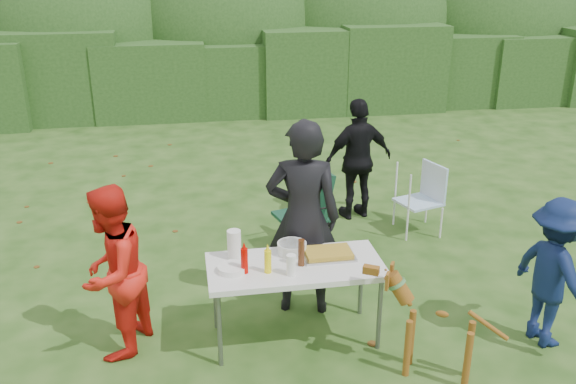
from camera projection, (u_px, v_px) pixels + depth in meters
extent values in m
plane|color=#1E4211|center=(312.00, 318.00, 5.74)|extent=(80.00, 80.00, 0.00)
cube|color=#23471C|center=(233.00, 74.00, 12.77)|extent=(22.00, 1.40, 1.70)
ellipsoid|color=#3D6628|center=(226.00, 29.00, 13.96)|extent=(20.00, 2.60, 3.20)
cube|color=silver|center=(295.00, 267.00, 5.20)|extent=(1.50, 0.70, 0.05)
cylinder|color=slate|center=(219.00, 330.00, 4.97)|extent=(0.04, 0.04, 0.69)
cylinder|color=slate|center=(379.00, 314.00, 5.18)|extent=(0.04, 0.04, 0.69)
cylinder|color=slate|center=(215.00, 294.00, 5.48)|extent=(0.04, 0.04, 0.69)
cylinder|color=slate|center=(361.00, 282.00, 5.70)|extent=(0.04, 0.04, 0.69)
imported|color=black|center=(303.00, 218.00, 5.58)|extent=(0.77, 0.59, 1.88)
imported|color=red|center=(112.00, 273.00, 5.02)|extent=(0.81, 0.90, 1.50)
imported|color=black|center=(358.00, 159.00, 7.70)|extent=(0.97, 0.55, 1.56)
imported|color=#0C1A41|center=(555.00, 273.00, 5.18)|extent=(0.66, 0.95, 1.35)
cube|color=#B7B7BA|center=(328.00, 255.00, 5.32)|extent=(0.45, 0.30, 0.02)
cube|color=#B18E2A|center=(328.00, 252.00, 5.31)|extent=(0.40, 0.26, 0.04)
cylinder|color=yellow|center=(268.00, 261.00, 5.02)|extent=(0.06, 0.06, 0.20)
cylinder|color=#B90600|center=(244.00, 261.00, 5.01)|extent=(0.06, 0.06, 0.22)
cylinder|color=#47230F|center=(301.00, 253.00, 5.12)|extent=(0.06, 0.06, 0.24)
cylinder|color=white|center=(234.00, 245.00, 5.24)|extent=(0.12, 0.12, 0.26)
cylinder|color=white|center=(291.00, 265.00, 4.98)|extent=(0.08, 0.08, 0.18)
cylinder|color=silver|center=(292.00, 248.00, 5.36)|extent=(0.26, 0.26, 0.10)
cylinder|color=white|center=(232.00, 269.00, 5.06)|extent=(0.24, 0.24, 0.05)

